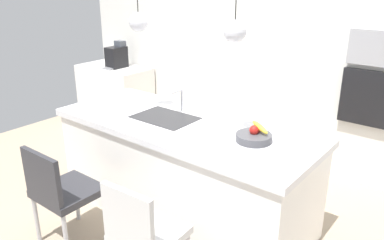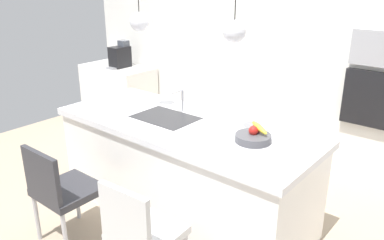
% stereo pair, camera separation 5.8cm
% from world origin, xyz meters
% --- Properties ---
extents(floor, '(6.60, 6.60, 0.00)m').
position_xyz_m(floor, '(0.00, 0.00, 0.00)').
color(floor, tan).
rests_on(floor, ground).
extents(back_wall, '(6.00, 0.10, 2.60)m').
position_xyz_m(back_wall, '(0.00, 1.65, 1.30)').
color(back_wall, silver).
rests_on(back_wall, ground).
extents(kitchen_island, '(2.40, 0.95, 0.91)m').
position_xyz_m(kitchen_island, '(0.00, 0.00, 0.46)').
color(kitchen_island, white).
rests_on(kitchen_island, ground).
extents(sink_basin, '(0.56, 0.40, 0.02)m').
position_xyz_m(sink_basin, '(-0.21, 0.00, 0.90)').
color(sink_basin, '#2D2D30').
rests_on(sink_basin, kitchen_island).
extents(faucet, '(0.02, 0.17, 0.22)m').
position_xyz_m(faucet, '(-0.21, 0.21, 1.05)').
color(faucet, silver).
rests_on(faucet, kitchen_island).
extents(fruit_bowl, '(0.28, 0.28, 0.15)m').
position_xyz_m(fruit_bowl, '(0.68, 0.04, 0.95)').
color(fruit_bowl, '#4C4C51').
rests_on(fruit_bowl, kitchen_island).
extents(side_counter, '(1.10, 0.60, 0.85)m').
position_xyz_m(side_counter, '(-2.40, 1.28, 0.42)').
color(side_counter, white).
rests_on(side_counter, ground).
extents(coffee_machine, '(0.20, 0.35, 0.38)m').
position_xyz_m(coffee_machine, '(-2.32, 1.28, 1.01)').
color(coffee_machine, black).
rests_on(coffee_machine, side_counter).
extents(microwave, '(0.54, 0.08, 0.34)m').
position_xyz_m(microwave, '(1.11, 1.58, 1.46)').
color(microwave, '#9E9EA3').
rests_on(microwave, back_wall).
extents(oven, '(0.56, 0.08, 0.56)m').
position_xyz_m(oven, '(1.11, 1.58, 0.96)').
color(oven, black).
rests_on(oven, back_wall).
extents(chair_near, '(0.47, 0.46, 0.88)m').
position_xyz_m(chair_near, '(-0.48, -0.96, 0.50)').
color(chair_near, '#333338').
rests_on(chair_near, ground).
extents(chair_middle, '(0.45, 0.46, 0.90)m').
position_xyz_m(chair_middle, '(0.44, -0.95, 0.52)').
color(chair_middle, silver).
rests_on(chair_middle, ground).
extents(pendant_light_left, '(0.17, 0.17, 0.77)m').
position_xyz_m(pendant_light_left, '(-0.50, 0.00, 1.74)').
color(pendant_light_left, silver).
extents(pendant_light_right, '(0.17, 0.17, 0.77)m').
position_xyz_m(pendant_light_right, '(0.50, 0.00, 1.74)').
color(pendant_light_right, silver).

